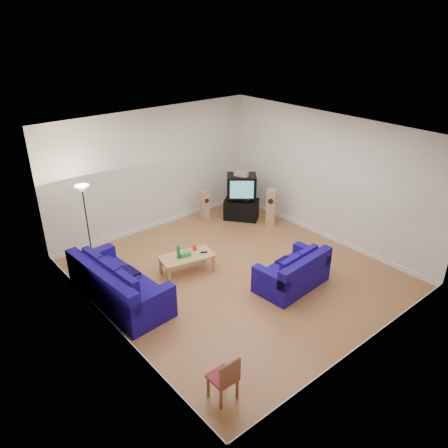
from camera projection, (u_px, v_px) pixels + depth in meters
room at (236, 211)px, 9.14m from camera, size 6.01×6.51×3.21m
sofa_three_seat at (118, 288)px, 8.71m from camera, size 1.20×2.43×0.91m
sofa_loveseat at (294, 274)px, 9.24m from camera, size 1.65×1.01×0.79m
coffee_table at (187, 258)px, 9.72m from camera, size 1.28×0.82×0.43m
bottle at (178, 252)px, 9.53m from camera, size 0.09×0.09×0.31m
tissue_box at (185, 254)px, 9.65m from camera, size 0.26×0.18×0.10m
red_canister at (195, 248)px, 9.90m from camera, size 0.13×0.13×0.13m
remote at (204, 252)px, 9.81m from camera, size 0.16×0.12×0.02m
tv_stand at (241, 209)px, 12.34m from camera, size 0.99×1.06×0.57m
av_receiver at (243, 198)px, 12.21m from camera, size 0.54×0.58×0.11m
television at (241, 186)px, 12.05m from camera, size 0.99×0.96×0.62m
centre_speaker at (241, 174)px, 11.81m from camera, size 0.30×0.41×0.13m
speaker_left at (205, 206)px, 12.19m from camera, size 0.23×0.29×0.86m
speaker_right at (271, 207)px, 11.89m from camera, size 0.38×0.37×1.02m
floor_lamp at (84, 200)px, 9.57m from camera, size 0.33×0.33×1.93m
dining_chair at (225, 377)px, 6.44m from camera, size 0.39×0.39×0.80m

